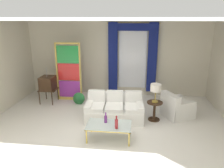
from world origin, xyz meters
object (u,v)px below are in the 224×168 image
Objects in this scene: bottle_crystal_tall at (116,123)px; peacock_figurine at (78,99)px; vintage_tv at (48,84)px; table_lamp_brass at (156,89)px; couch_white_long at (115,109)px; stained_glass_divider at (69,73)px; round_side_table at (154,109)px; armchair_white at (176,108)px; bottle_blue_decanter at (106,119)px; coffee_table at (109,126)px.

bottle_crystal_tall reaches higher than peacock_figurine.
table_lamp_brass is (3.83, -1.05, 0.30)m from vintage_tv.
peacock_figurine is at bearing 146.96° from couch_white_long.
stained_glass_divider is 3.49m from round_side_table.
couch_white_long reaches higher than bottle_crystal_tall.
vintage_tv reaches higher than round_side_table.
round_side_table is 0.67m from table_lamp_brass.
armchair_white is at bearing 25.43° from table_lamp_brass.
couch_white_long is 1.34× the size of vintage_tv.
table_lamp_brass reaches higher than armchair_white.
stained_glass_divider is (0.71, 0.34, 0.33)m from vintage_tv.
bottle_blue_decanter is at bearing -144.27° from armchair_white.
peacock_figurine is (-3.38, 0.58, -0.07)m from armchair_white.
bottle_crystal_tall reaches higher than coffee_table.
vintage_tv is 4.61m from armchair_white.
table_lamp_brass is (1.23, 0.02, 0.72)m from couch_white_long.
stained_glass_divider reaches higher than table_lamp_brass.
coffee_table is 1.76m from round_side_table.
bottle_blue_decanter is 2.47m from peacock_figurine.
vintage_tv is at bearing 164.66° from table_lamp_brass.
round_side_table is at bearing 53.88° from bottle_crystal_tall.
bottle_blue_decanter is at bearing -139.70° from table_lamp_brass.
bottle_crystal_tall is at bearing -42.17° from bottle_blue_decanter.
round_side_table is (2.67, -0.92, 0.14)m from peacock_figurine.
couch_white_long reaches higher than armchair_white.
vintage_tv reaches higher than couch_white_long.
stained_glass_divider reaches higher than bottle_crystal_tall.
table_lamp_brass is (1.04, 1.42, 0.48)m from bottle_crystal_tall.
bottle_blue_decanter is at bearing 137.83° from bottle_crystal_tall.
armchair_white reaches higher than coffee_table.
stained_glass_divider is at bearing 25.99° from vintage_tv.
peacock_figurine is at bearing 161.03° from round_side_table.
table_lamp_brass reaches higher than bottle_crystal_tall.
armchair_white is (1.96, 1.58, -0.09)m from coffee_table.
round_side_table is (1.35, 1.14, -0.17)m from bottle_blue_decanter.
couch_white_long is 1.15m from bottle_blue_decanter.
bottle_crystal_tall is at bearing -82.15° from couch_white_long.
round_side_table is at bearing -154.57° from armchair_white.
vintage_tv is 1.22× the size of armchair_white.
armchair_white is at bearing -9.75° from peacock_figurine.
couch_white_long is 3.04× the size of round_side_table.
peacock_figurine is (-1.63, 2.34, -0.33)m from bottle_crystal_tall.
armchair_white is at bearing -15.44° from stained_glass_divider.
vintage_tv is (-2.58, 2.29, 0.36)m from coffee_table.
stained_glass_divider is (-3.83, 1.06, 0.77)m from armchair_white.
round_side_table reaches higher than coffee_table.
bottle_crystal_tall is 2.49m from armchair_white.
bottle_blue_decanter is at bearing 134.17° from coffee_table.
peacock_figurine is at bearing -6.50° from vintage_tv.
bottle_blue_decanter is at bearing -95.88° from couch_white_long.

